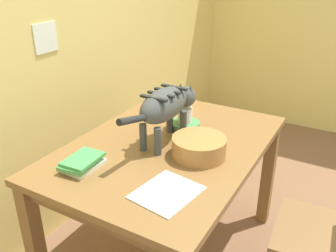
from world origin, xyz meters
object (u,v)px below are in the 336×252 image
(coffee_mug, at_px, (185,115))
(wooden_chair_near, at_px, (332,235))
(magazine, at_px, (167,192))
(dining_table, at_px, (168,159))
(saucer_bowl, at_px, (185,125))
(book_stack, at_px, (82,163))
(wicker_basket, at_px, (199,147))
(cat, at_px, (167,105))

(coffee_mug, height_order, wooden_chair_near, wooden_chair_near)
(magazine, bearing_deg, dining_table, 37.57)
(wooden_chair_near, bearing_deg, magazine, 122.14)
(saucer_bowl, xyz_separation_m, coffee_mug, (0.00, 0.00, 0.06))
(book_stack, height_order, wooden_chair_near, wooden_chair_near)
(magazine, xyz_separation_m, wicker_basket, (0.34, 0.02, 0.05))
(dining_table, height_order, saucer_bowl, saucer_bowl)
(dining_table, xyz_separation_m, wooden_chair_near, (0.07, -0.83, -0.20))
(saucer_bowl, xyz_separation_m, wicker_basket, (-0.26, -0.21, 0.03))
(magazine, height_order, wooden_chair_near, wooden_chair_near)
(dining_table, height_order, wooden_chair_near, wooden_chair_near)
(dining_table, relative_size, coffee_mug, 10.40)
(cat, relative_size, wooden_chair_near, 0.68)
(saucer_bowl, relative_size, wooden_chair_near, 0.18)
(coffee_mug, height_order, wicker_basket, coffee_mug)
(wicker_basket, bearing_deg, magazine, -176.69)
(cat, xyz_separation_m, coffee_mug, (0.20, -0.01, -0.12))
(coffee_mug, height_order, book_stack, coffee_mug)
(cat, height_order, magazine, cat)
(saucer_bowl, relative_size, magazine, 0.66)
(cat, xyz_separation_m, magazine, (-0.41, -0.24, -0.19))
(saucer_bowl, bearing_deg, magazine, -159.15)
(cat, xyz_separation_m, wicker_basket, (-0.07, -0.22, -0.15))
(cat, bearing_deg, saucer_bowl, 90.00)
(book_stack, bearing_deg, cat, -24.13)
(dining_table, xyz_separation_m, wicker_basket, (-0.04, -0.19, 0.14))
(wooden_chair_near, bearing_deg, wicker_basket, 95.82)
(cat, height_order, wooden_chair_near, cat)
(dining_table, relative_size, book_stack, 6.33)
(magazine, relative_size, wicker_basket, 0.99)
(wicker_basket, xyz_separation_m, wooden_chair_near, (0.11, -0.64, -0.34))
(book_stack, height_order, wicker_basket, wicker_basket)
(magazine, bearing_deg, wicker_basket, 11.76)
(magazine, distance_m, wicker_basket, 0.35)
(coffee_mug, relative_size, magazine, 0.48)
(cat, distance_m, book_stack, 0.50)
(cat, relative_size, wicker_basket, 2.42)
(book_stack, bearing_deg, coffee_mug, -17.70)
(wicker_basket, distance_m, wooden_chair_near, 0.73)
(magazine, relative_size, book_stack, 1.28)
(book_stack, relative_size, wooden_chair_near, 0.22)
(book_stack, bearing_deg, dining_table, -28.60)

